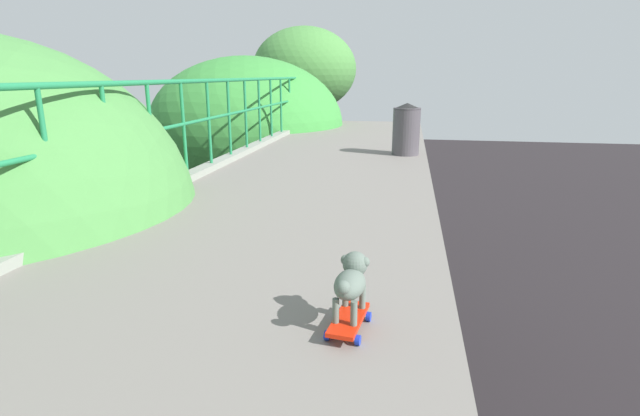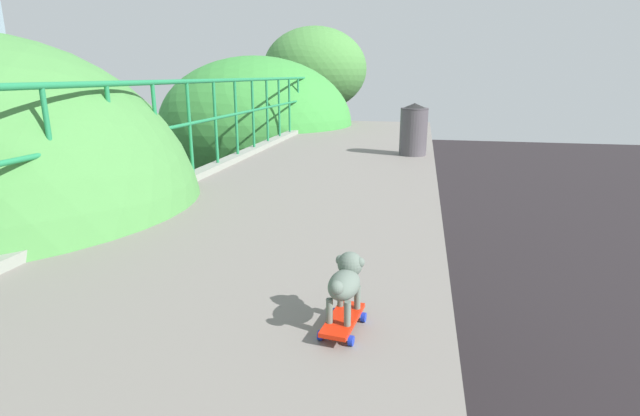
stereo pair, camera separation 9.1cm
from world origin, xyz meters
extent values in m
cylinder|color=#1F7A48|center=(-0.25, 4.04, 6.86)|extent=(0.04, 0.04, 1.17)
cylinder|color=#1F7A48|center=(-0.25, 4.85, 6.86)|extent=(0.04, 0.04, 1.17)
cylinder|color=#1F7A48|center=(-0.25, 5.65, 6.86)|extent=(0.04, 0.04, 1.17)
cylinder|color=#1F7A48|center=(-0.25, 6.46, 6.86)|extent=(0.04, 0.04, 1.17)
cylinder|color=#1F7A48|center=(-0.25, 7.27, 6.86)|extent=(0.04, 0.04, 1.17)
cylinder|color=#1F7A48|center=(-0.25, 8.08, 6.86)|extent=(0.04, 0.04, 1.17)
cylinder|color=#1F7A48|center=(-0.25, 8.89, 6.86)|extent=(0.04, 0.04, 1.17)
cylinder|color=#1F7A48|center=(-0.25, 9.69, 6.86)|extent=(0.04, 0.04, 1.17)
cylinder|color=#1F7A48|center=(-0.25, 10.50, 6.86)|extent=(0.04, 0.04, 1.17)
cylinder|color=#1F7A48|center=(-0.25, 11.31, 6.86)|extent=(0.04, 0.04, 1.17)
cylinder|color=#1F7A48|center=(-0.25, 12.12, 6.86)|extent=(0.04, 0.04, 1.17)
cylinder|color=#1F7A48|center=(-0.25, 12.92, 6.86)|extent=(0.04, 0.04, 1.17)
cylinder|color=#1F7A48|center=(-0.25, 13.73, 6.86)|extent=(0.04, 0.04, 1.17)
cube|color=#1E232B|center=(-4.48, 7.74, 1.14)|extent=(1.47, 2.13, 0.60)
cylinder|color=black|center=(-3.62, 9.27, 0.31)|extent=(0.21, 0.62, 0.62)
cylinder|color=black|center=(-5.34, 9.27, 0.31)|extent=(0.21, 0.62, 0.62)
cube|color=#B7B3B8|center=(-8.24, 11.58, 0.53)|extent=(1.67, 4.41, 0.70)
cube|color=#1E232B|center=(-8.24, 11.69, 1.17)|extent=(1.39, 2.12, 0.58)
cylinder|color=black|center=(-7.44, 10.23, 0.32)|extent=(0.22, 0.64, 0.64)
cylinder|color=black|center=(-7.44, 12.92, 0.32)|extent=(0.22, 0.64, 0.64)
cylinder|color=black|center=(-9.03, 12.92, 0.32)|extent=(0.22, 0.64, 0.64)
cube|color=beige|center=(-8.56, 25.52, 1.72)|extent=(2.52, 10.70, 2.88)
cube|color=black|center=(-8.56, 25.52, 2.22)|extent=(2.54, 9.84, 0.70)
cylinder|color=black|center=(-7.35, 29.26, 0.48)|extent=(0.28, 0.96, 0.96)
cylinder|color=black|center=(-9.77, 29.26, 0.48)|extent=(0.28, 0.96, 0.96)
cylinder|color=black|center=(-7.35, 22.57, 0.48)|extent=(0.28, 0.96, 0.96)
cylinder|color=black|center=(-9.77, 22.57, 0.48)|extent=(0.28, 0.96, 0.96)
cylinder|color=#4D3F29|center=(-1.86, 13.70, 2.35)|extent=(0.50, 0.50, 4.69)
ellipsoid|color=#398939|center=(-1.86, 13.70, 6.15)|extent=(5.31, 5.31, 3.74)
cylinder|color=#4E3B20|center=(-1.64, 20.37, 3.29)|extent=(0.48, 0.48, 6.59)
ellipsoid|color=#46833C|center=(-1.64, 20.37, 7.72)|extent=(4.13, 4.13, 3.29)
cube|color=red|center=(2.30, 3.02, 6.25)|extent=(0.20, 0.42, 0.02)
cylinder|color=#152DAE|center=(2.40, 3.14, 6.21)|extent=(0.03, 0.06, 0.05)
cylinder|color=#152DAE|center=(2.23, 3.17, 6.21)|extent=(0.03, 0.06, 0.05)
cylinder|color=#152DAE|center=(2.36, 2.88, 6.21)|extent=(0.03, 0.06, 0.05)
cylinder|color=#152DAE|center=(2.20, 2.91, 6.21)|extent=(0.03, 0.06, 0.05)
cylinder|color=#58665D|center=(2.36, 3.14, 6.33)|extent=(0.04, 0.04, 0.14)
cylinder|color=#58665D|center=(2.26, 3.16, 6.33)|extent=(0.04, 0.04, 0.14)
cylinder|color=#58665D|center=(2.33, 2.94, 6.33)|extent=(0.04, 0.04, 0.14)
cylinder|color=#58665D|center=(2.24, 2.96, 6.33)|extent=(0.04, 0.04, 0.14)
ellipsoid|color=#58665D|center=(2.30, 3.05, 6.44)|extent=(0.20, 0.29, 0.15)
sphere|color=#58665D|center=(2.31, 3.16, 6.52)|extent=(0.14, 0.14, 0.14)
ellipsoid|color=#4F675C|center=(2.32, 3.23, 6.51)|extent=(0.06, 0.07, 0.04)
sphere|color=#58665D|center=(2.36, 3.16, 6.54)|extent=(0.06, 0.06, 0.06)
sphere|color=#58665D|center=(2.26, 3.17, 6.54)|extent=(0.06, 0.06, 0.06)
sphere|color=#58665D|center=(2.28, 2.91, 6.49)|extent=(0.07, 0.07, 0.07)
cylinder|color=#474248|center=(2.53, 9.12, 6.59)|extent=(0.46, 0.46, 0.80)
cone|color=black|center=(2.53, 9.12, 7.01)|extent=(0.47, 0.47, 0.10)
camera|label=1|loc=(2.57, 0.69, 7.53)|focal=27.09mm
camera|label=2|loc=(2.65, 0.70, 7.53)|focal=27.09mm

